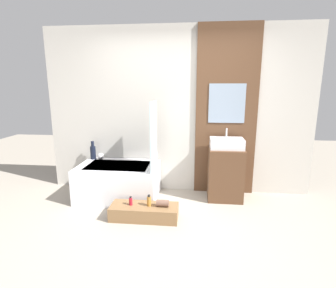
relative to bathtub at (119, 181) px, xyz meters
name	(u,v)px	position (x,y,z in m)	size (l,w,h in m)	color
ground_plane	(167,243)	(0.87, -1.14, -0.26)	(12.00, 12.00, 0.00)	#A39989
wall_tiled_back	(177,112)	(0.87, 0.44, 1.04)	(4.20, 0.06, 2.60)	beige
wall_wood_accent	(226,112)	(1.62, 0.39, 1.04)	(0.93, 0.04, 2.60)	brown
bathtub	(119,181)	(0.00, 0.00, 0.00)	(1.20, 0.79, 0.52)	white
glass_shower_screen	(154,136)	(0.57, -0.09, 0.75)	(0.01, 0.56, 0.98)	silver
wooden_step_bench	(144,212)	(0.52, -0.61, -0.17)	(0.88, 0.33, 0.18)	olive
vanity_cabinet	(225,174)	(1.62, 0.15, 0.13)	(0.51, 0.45, 0.79)	brown
sink	(227,143)	(1.62, 0.15, 0.60)	(0.49, 0.33, 0.29)	white
vase_tall_dark	(93,152)	(-0.50, 0.30, 0.38)	(0.09, 0.09, 0.30)	black
vase_round_light	(101,156)	(-0.37, 0.29, 0.31)	(0.10, 0.10, 0.10)	white
bottle_soap_primary	(131,201)	(0.34, -0.61, -0.03)	(0.04, 0.04, 0.12)	#B21928
bottle_soap_secondary	(149,201)	(0.58, -0.61, -0.02)	(0.05, 0.05, 0.15)	#B2752D
towel_roll	(163,203)	(0.76, -0.61, -0.04)	(0.09, 0.09, 0.16)	brown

